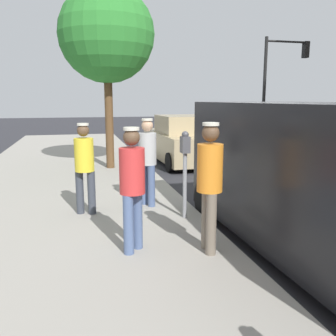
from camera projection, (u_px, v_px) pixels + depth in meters
The scene contains 11 objects.
ground_plane at pixel (247, 215), 7.04m from camera, with size 80.00×80.00×0.00m, color #2D2D33.
sidewalk_slab at pixel (59, 226), 6.20m from camera, with size 5.00×32.00×0.15m, color #9E998E.
parking_meter_near at pixel (185, 160), 6.23m from camera, with size 0.14×0.18×1.52m.
pedestrian_in_orange at pixel (210, 179), 4.82m from camera, with size 0.34×0.36×1.76m.
pedestrian_in_gray at pixel (148, 156), 6.99m from camera, with size 0.34×0.34×1.69m.
pedestrian_in_red at pixel (132, 182), 4.84m from camera, with size 0.34×0.34×1.69m.
pedestrian_in_yellow at pixel (84, 163), 6.47m from camera, with size 0.35×0.34×1.64m.
parked_van at pixel (325, 177), 4.98m from camera, with size 2.22×5.24×2.15m.
parked_sedan_behind at pixel (182, 141), 12.79m from camera, with size 2.03×4.44×1.65m.
traffic_light_corner at pixel (280, 72), 18.27m from camera, with size 2.48×0.42×5.20m.
street_tree at pixel (107, 35), 10.37m from camera, with size 2.74×2.74×5.24m.
Camera 1 is at (3.12, 6.18, 2.20)m, focal length 38.98 mm.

